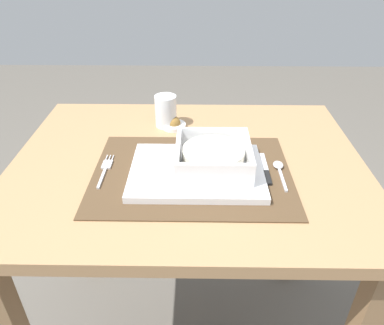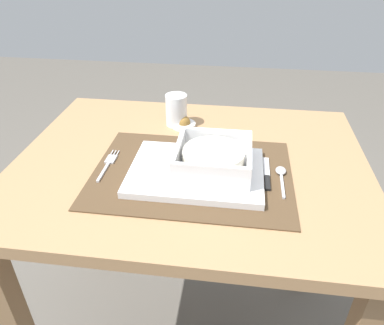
% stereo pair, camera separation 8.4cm
% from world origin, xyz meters
% --- Properties ---
extents(dining_table, '(0.86, 0.67, 0.73)m').
position_xyz_m(dining_table, '(0.00, 0.00, 0.61)').
color(dining_table, '#A37A51').
rests_on(dining_table, ground).
extents(placemat, '(0.46, 0.34, 0.00)m').
position_xyz_m(placemat, '(0.01, -0.06, 0.74)').
color(placemat, '#4C3823').
rests_on(placemat, dining_table).
extents(serving_plate, '(0.30, 0.22, 0.02)m').
position_xyz_m(serving_plate, '(0.02, -0.06, 0.74)').
color(serving_plate, white).
rests_on(serving_plate, placemat).
extents(porridge_bowl, '(0.17, 0.17, 0.06)m').
position_xyz_m(porridge_bowl, '(0.06, -0.05, 0.78)').
color(porridge_bowl, white).
rests_on(porridge_bowl, serving_plate).
extents(fork, '(0.02, 0.13, 0.00)m').
position_xyz_m(fork, '(-0.19, -0.05, 0.74)').
color(fork, silver).
rests_on(fork, placemat).
extents(spoon, '(0.02, 0.12, 0.01)m').
position_xyz_m(spoon, '(0.22, -0.04, 0.74)').
color(spoon, silver).
rests_on(spoon, placemat).
extents(butter_knife, '(0.01, 0.13, 0.01)m').
position_xyz_m(butter_knife, '(0.18, -0.05, 0.74)').
color(butter_knife, black).
rests_on(butter_knife, placemat).
extents(drinking_glass, '(0.06, 0.06, 0.09)m').
position_xyz_m(drinking_glass, '(-0.07, 0.19, 0.77)').
color(drinking_glass, white).
rests_on(drinking_glass, dining_table).
extents(condiment_saucer, '(0.07, 0.07, 0.04)m').
position_xyz_m(condiment_saucer, '(-0.04, 0.17, 0.74)').
color(condiment_saucer, white).
rests_on(condiment_saucer, dining_table).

